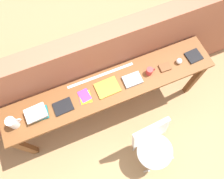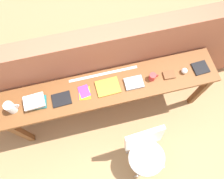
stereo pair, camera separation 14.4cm
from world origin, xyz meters
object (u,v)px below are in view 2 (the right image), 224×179
chair_white_moulded (146,151)px  pamphlet_pile_colourful (84,93)px  book_stack_leftmost (35,102)px  leather_journal_brown (169,75)px  book_repair_rightmost (200,68)px  pitcher_white (11,107)px  magazine_cycling (62,99)px  mug (153,77)px  sports_ball_small (184,71)px  book_open_centre (108,87)px

chair_white_moulded → pamphlet_pile_colourful: 0.99m
book_stack_leftmost → leather_journal_brown: 1.52m
pamphlet_pile_colourful → book_repair_rightmost: 1.38m
chair_white_moulded → pitcher_white: pitcher_white is taller
magazine_cycling → pitcher_white: bearing=177.1°
pitcher_white → mug: pitcher_white is taller
magazine_cycling → leather_journal_brown: leather_journal_brown is taller
mug → pitcher_white: bearing=-179.9°
magazine_cycling → book_repair_rightmost: bearing=-1.9°
pamphlet_pile_colourful → sports_ball_small: (1.17, -0.02, 0.03)m
book_open_centre → book_repair_rightmost: same height
pamphlet_pile_colourful → sports_ball_small: sports_ball_small is taller
book_open_centre → leather_journal_brown: 0.72m
book_stack_leftmost → book_repair_rightmost: bearing=-0.5°
pitcher_white → book_open_centre: 1.05m
book_repair_rightmost → chair_white_moulded: bearing=-141.9°
book_open_centre → book_repair_rightmost: (1.10, -0.02, 0.00)m
book_stack_leftmost → magazine_cycling: book_stack_leftmost is taller
book_stack_leftmost → sports_ball_small: (1.70, -0.02, -0.01)m
magazine_cycling → pamphlet_pile_colourful: (0.26, 0.02, -0.01)m
sports_ball_small → magazine_cycling: bearing=-180.0°
pamphlet_pile_colourful → leather_journal_brown: size_ratio=1.40×
chair_white_moulded → book_repair_rightmost: size_ratio=5.10×
chair_white_moulded → mug: (0.25, 0.73, 0.40)m
pitcher_white → book_repair_rightmost: bearing=-0.1°
pamphlet_pile_colourful → book_repair_rightmost: size_ratio=1.04×
book_stack_leftmost → book_open_centre: size_ratio=0.90×
pamphlet_pile_colourful → mug: (0.79, -0.01, 0.04)m
chair_white_moulded → book_stack_leftmost: (-1.07, 0.74, 0.40)m
sports_ball_small → chair_white_moulded: bearing=-131.0°
mug → pamphlet_pile_colourful: bearing=179.3°
book_stack_leftmost → book_repair_rightmost: book_stack_leftmost is taller
book_open_centre → leather_journal_brown: leather_journal_brown is taller
book_stack_leftmost → pamphlet_pile_colourful: size_ratio=1.29×
mug → book_repair_rightmost: (0.59, -0.01, -0.03)m
pitcher_white → leather_journal_brown: (1.77, -0.01, -0.07)m
pamphlet_pile_colourful → chair_white_moulded: bearing=-53.8°
pamphlet_pile_colourful → sports_ball_small: size_ratio=2.62×
pitcher_white → mug: (1.57, 0.00, -0.03)m
book_stack_leftmost → pamphlet_pile_colourful: 0.53m
chair_white_moulded → sports_ball_small: 1.03m
book_repair_rightmost → pamphlet_pile_colourful: bearing=176.4°
pamphlet_pile_colourful → sports_ball_small: 1.17m
pitcher_white → pamphlet_pile_colourful: pitcher_white is taller
chair_white_moulded → magazine_cycling: bearing=138.0°
book_stack_leftmost → magazine_cycling: bearing=-4.2°
pitcher_white → book_stack_leftmost: (0.25, 0.01, -0.03)m
book_open_centre → mug: bearing=-3.1°
leather_journal_brown → book_repair_rightmost: leather_journal_brown is taller
magazine_cycling → mug: 1.05m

